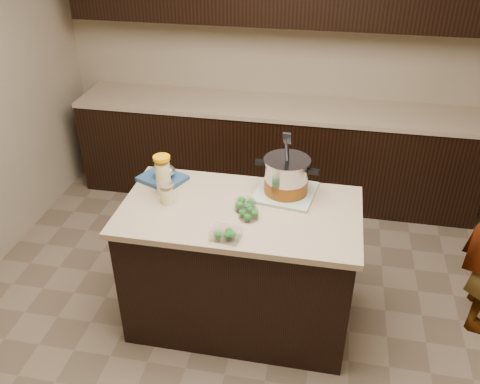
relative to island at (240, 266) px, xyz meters
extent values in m
plane|color=brown|center=(0.00, 0.00, -0.45)|extent=(4.00, 4.00, 0.00)
cube|color=tan|center=(0.00, 2.00, 0.90)|extent=(4.00, 0.04, 2.70)
cube|color=black|center=(0.00, 1.70, -0.02)|extent=(3.60, 0.60, 0.86)
cube|color=tan|center=(0.00, 1.70, 0.43)|extent=(3.60, 0.63, 0.04)
cube|color=black|center=(0.00, 0.00, -0.02)|extent=(1.40, 0.75, 0.86)
cube|color=tan|center=(0.00, 0.00, 0.43)|extent=(1.46, 0.81, 0.04)
cube|color=#5D7E55|center=(0.25, 0.23, 0.46)|extent=(0.41, 0.41, 0.02)
cylinder|color=#B7B7BC|center=(0.25, 0.23, 0.57)|extent=(0.31, 0.31, 0.21)
cylinder|color=brown|center=(0.25, 0.23, 0.51)|extent=(0.32, 0.32, 0.09)
cylinder|color=#B7B7BC|center=(0.25, 0.23, 0.69)|extent=(0.33, 0.33, 0.01)
cube|color=black|center=(0.08, 0.25, 0.64)|extent=(0.07, 0.04, 0.03)
cube|color=black|center=(0.42, 0.20, 0.64)|extent=(0.07, 0.04, 0.03)
cylinder|color=black|center=(0.25, 0.20, 0.75)|extent=(0.04, 0.12, 0.26)
cylinder|color=#ECE190|center=(-0.51, 0.10, 0.55)|extent=(0.12, 0.12, 0.21)
cylinder|color=white|center=(-0.51, 0.10, 0.57)|extent=(0.13, 0.13, 0.24)
cylinder|color=orange|center=(-0.51, 0.10, 0.69)|extent=(0.13, 0.13, 0.02)
cylinder|color=#ECE190|center=(-0.46, -0.01, 0.50)|extent=(0.08, 0.08, 0.10)
cylinder|color=white|center=(-0.46, -0.01, 0.51)|extent=(0.09, 0.09, 0.12)
cylinder|color=silver|center=(-0.46, -0.01, 0.58)|extent=(0.09, 0.09, 0.02)
cylinder|color=silver|center=(0.03, 0.00, 0.48)|extent=(0.17, 0.17, 0.06)
cylinder|color=silver|center=(0.07, -0.09, 0.48)|extent=(0.15, 0.15, 0.06)
cube|color=silver|center=(-0.02, -0.31, 0.48)|extent=(0.18, 0.14, 0.06)
cube|color=navy|center=(-0.57, 0.24, 0.46)|extent=(0.35, 0.32, 0.03)
ellipsoid|color=silver|center=(-0.55, 0.24, 0.52)|extent=(0.14, 0.12, 0.08)
camera|label=1|loc=(0.49, -2.52, 2.15)|focal=38.00mm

